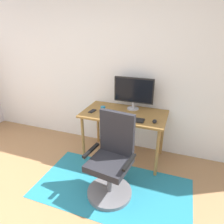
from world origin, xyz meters
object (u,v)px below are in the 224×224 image
at_px(keyboard, 128,119).
at_px(computer_mouse, 155,121).
at_px(monitor, 134,91).
at_px(office_chair, 112,165).
at_px(coffee_cup, 103,110).
at_px(cell_phone, 92,111).
at_px(desk, 124,118).

xyz_separation_m(keyboard, computer_mouse, (0.35, 0.03, 0.01)).
relative_size(monitor, keyboard, 1.39).
bearing_deg(office_chair, coffee_cup, 126.90).
distance_m(computer_mouse, coffee_cup, 0.76).
distance_m(keyboard, office_chair, 0.68).
relative_size(cell_phone, office_chair, 0.13).
xyz_separation_m(monitor, computer_mouse, (0.39, -0.37, -0.27)).
bearing_deg(desk, computer_mouse, -19.52).
relative_size(computer_mouse, coffee_cup, 0.96).
height_order(keyboard, computer_mouse, computer_mouse).
distance_m(computer_mouse, cell_phone, 0.94).
bearing_deg(desk, coffee_cup, -157.44).
bearing_deg(office_chair, computer_mouse, 64.38).
relative_size(desk, coffee_cup, 11.37).
distance_m(desk, monitor, 0.43).
bearing_deg(computer_mouse, coffee_cup, 176.35).
xyz_separation_m(desk, coffee_cup, (-0.29, -0.12, 0.14)).
xyz_separation_m(monitor, coffee_cup, (-0.37, -0.32, -0.23)).
bearing_deg(cell_phone, office_chair, -44.01).
distance_m(monitor, computer_mouse, 0.60).
distance_m(desk, cell_phone, 0.49).
height_order(desk, computer_mouse, computer_mouse).
relative_size(monitor, computer_mouse, 5.75).
distance_m(monitor, keyboard, 0.48).
bearing_deg(office_chair, monitor, 97.39).
bearing_deg(keyboard, desk, 121.70).
relative_size(computer_mouse, office_chair, 0.10).
bearing_deg(computer_mouse, keyboard, -175.56).
xyz_separation_m(keyboard, coffee_cup, (-0.41, 0.08, 0.05)).
relative_size(monitor, office_chair, 0.57).
bearing_deg(computer_mouse, cell_phone, 176.41).
bearing_deg(office_chair, desk, 103.44).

